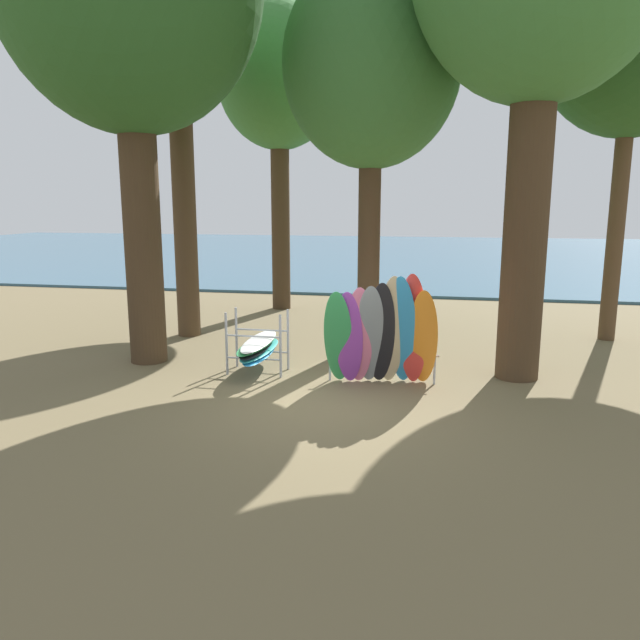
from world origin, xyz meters
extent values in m
plane|color=brown|center=(0.00, 0.00, 0.00)|extent=(80.00, 80.00, 0.00)
cube|color=#38607A|center=(0.00, 29.71, 0.05)|extent=(80.00, 36.00, 0.10)
cylinder|color=#42301E|center=(-4.22, 1.91, 3.02)|extent=(0.77, 0.77, 6.03)
cylinder|color=#42301E|center=(3.41, 2.15, 3.13)|extent=(0.81, 0.81, 6.26)
cylinder|color=#42301E|center=(-3.08, 8.81, 2.94)|extent=(0.57, 0.57, 5.87)
ellipsoid|color=#387033|center=(-3.08, 8.81, 7.05)|extent=(3.73, 3.73, 4.29)
cylinder|color=#42301E|center=(0.24, 4.19, 2.55)|extent=(0.51, 0.51, 5.10)
ellipsoid|color=#33662D|center=(0.24, 4.19, 6.34)|extent=(3.92, 3.92, 4.51)
cylinder|color=#4C3823|center=(-4.40, 4.52, 3.43)|extent=(0.57, 0.57, 6.87)
cylinder|color=#4C3823|center=(6.00, 6.07, 2.98)|extent=(0.39, 0.39, 5.96)
ellipsoid|color=#234C1E|center=(6.00, 6.07, 7.34)|extent=(4.38, 4.38, 5.03)
ellipsoid|color=#339E56|center=(0.09, 0.87, 0.93)|extent=(0.58, 0.93, 1.86)
ellipsoid|color=purple|center=(0.28, 0.89, 0.92)|extent=(0.56, 0.80, 1.85)
ellipsoid|color=pink|center=(0.47, 0.92, 0.97)|extent=(0.63, 0.90, 1.93)
ellipsoid|color=gray|center=(0.66, 0.95, 0.98)|extent=(0.64, 0.98, 1.97)
ellipsoid|color=black|center=(0.86, 0.97, 1.01)|extent=(0.63, 0.98, 2.02)
ellipsoid|color=#C6B289|center=(1.05, 1.00, 1.07)|extent=(0.66, 1.01, 2.14)
ellipsoid|color=#2D8ED1|center=(1.24, 1.02, 1.07)|extent=(0.56, 1.00, 2.14)
ellipsoid|color=red|center=(1.43, 1.05, 1.09)|extent=(0.55, 0.86, 2.18)
ellipsoid|color=orange|center=(1.62, 1.07, 0.95)|extent=(0.52, 0.86, 1.89)
cylinder|color=#9EA0A5|center=(-0.13, 1.26, 0.28)|extent=(0.04, 0.04, 0.55)
cylinder|color=#9EA0A5|center=(1.84, 1.37, 0.28)|extent=(0.04, 0.04, 0.55)
cylinder|color=#9EA0A5|center=(0.86, 1.31, 0.55)|extent=(2.14, 0.16, 0.04)
cylinder|color=#9EA0A5|center=(-2.21, 1.25, 0.62)|extent=(0.05, 0.05, 1.25)
cylinder|color=#9EA0A5|center=(-1.11, 1.25, 0.62)|extent=(0.05, 0.05, 1.25)
cylinder|color=#9EA0A5|center=(-2.21, 1.85, 0.62)|extent=(0.05, 0.05, 1.25)
cylinder|color=#9EA0A5|center=(-1.11, 1.85, 0.62)|extent=(0.05, 0.05, 1.25)
cylinder|color=#9EA0A5|center=(-1.66, 1.25, 0.35)|extent=(1.10, 0.04, 0.04)
cylinder|color=#9EA0A5|center=(-1.66, 1.25, 0.80)|extent=(1.10, 0.04, 0.04)
cylinder|color=#9EA0A5|center=(-1.66, 1.85, 0.35)|extent=(1.10, 0.04, 0.04)
cylinder|color=#9EA0A5|center=(-1.66, 1.85, 0.80)|extent=(1.10, 0.04, 0.04)
ellipsoid|color=#2D8ED1|center=(-1.62, 1.55, 0.40)|extent=(0.65, 2.13, 0.06)
ellipsoid|color=#38B2AD|center=(-1.61, 1.55, 0.46)|extent=(0.51, 2.10, 0.06)
ellipsoid|color=black|center=(-1.69, 1.55, 0.52)|extent=(0.65, 2.13, 0.06)
ellipsoid|color=#339E56|center=(-1.67, 1.55, 0.58)|extent=(0.51, 2.10, 0.06)
ellipsoid|color=white|center=(-1.63, 1.55, 0.64)|extent=(0.59, 2.12, 0.06)
camera|label=1|loc=(1.88, -9.88, 3.41)|focal=34.24mm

